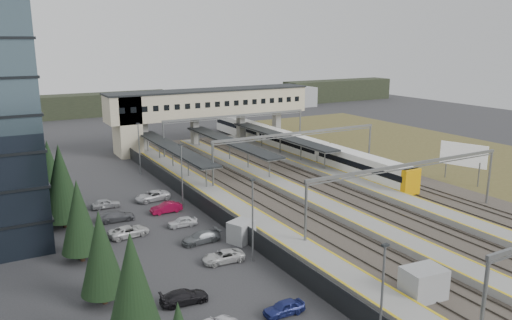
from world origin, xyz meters
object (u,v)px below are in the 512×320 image
billboard (463,156)px  relay_cabin_far (241,231)px  train (292,144)px  footbridge (198,107)px  relay_cabin_near (423,284)px

billboard → relay_cabin_far: bearing=-174.4°
relay_cabin_far → train: bearing=49.2°
relay_cabin_far → footbridge: bearing=72.3°
relay_cabin_far → footbridge: size_ratio=0.08×
train → billboard: 29.74m
footbridge → relay_cabin_far: bearing=-107.7°
relay_cabin_far → train: (26.75, 31.04, 0.88)m
footbridge → train: (12.30, -14.27, -5.93)m
train → billboard: billboard is taller
relay_cabin_far → billboard: (38.50, 3.78, 2.85)m
relay_cabin_far → train: size_ratio=0.05×
footbridge → billboard: footbridge is taller
footbridge → billboard: 48.15m
relay_cabin_near → train: train is taller
relay_cabin_near → footbridge: (7.26, 62.98, 6.57)m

